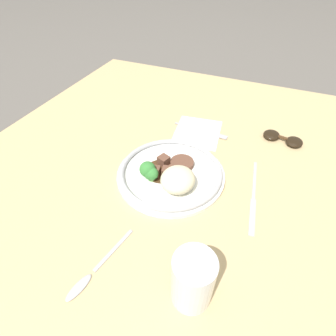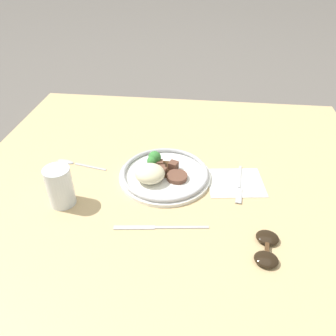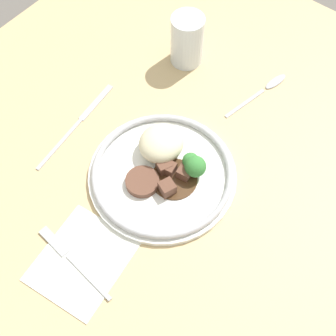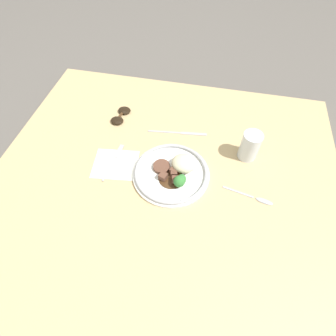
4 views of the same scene
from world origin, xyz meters
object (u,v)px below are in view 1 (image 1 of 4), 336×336
Objects in this scene: knife at (253,197)px; sunglasses at (283,138)px; juice_glass at (193,282)px; plate at (171,173)px; spoon at (88,277)px; fork at (206,132)px.

sunglasses is (-0.25, 0.04, 0.01)m from knife.
knife is at bearing 166.54° from juice_glass.
sunglasses reaches higher than knife.
plate is 0.29m from spoon.
juice_glass reaches higher than spoon.
fork is at bearing -166.29° from juice_glass.
spoon is 0.61m from sunglasses.
juice_glass is 0.47× the size of knife.
plate is at bearing -90.55° from fork.
fork is at bearing 173.92° from plate.
juice_glass is 0.52m from sunglasses.
juice_glass is 0.19m from spoon.
sunglasses is (-0.55, 0.28, 0.01)m from spoon.
plate reaches higher than knife.
spoon is at bearing -91.53° from fork.
fork is 0.27m from knife.
knife is at bearing 153.43° from spoon.
juice_glass is 0.64× the size of fork.
knife is (-0.01, 0.20, -0.01)m from plate.
spoon is (0.28, -0.04, -0.01)m from plate.
sunglasses is at bearing 138.08° from plate.
fork is (-0.46, -0.11, -0.04)m from juice_glass.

